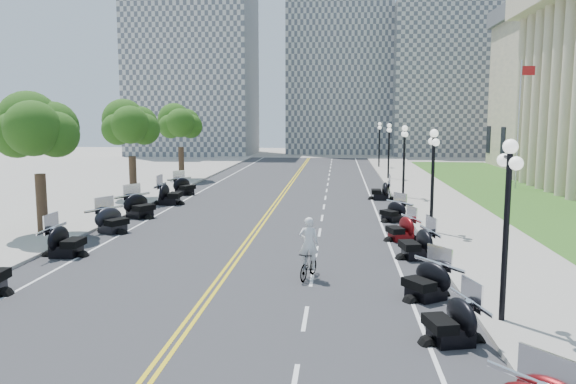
{
  "coord_description": "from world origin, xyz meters",
  "views": [
    {
      "loc": [
        4.09,
        -23.26,
        5.67
      ],
      "look_at": [
        1.62,
        4.04,
        2.0
      ],
      "focal_mm": 35.0,
      "sensor_mm": 36.0,
      "label": 1
    }
  ],
  "objects": [
    {
      "name": "lane_dash_6",
      "position": [
        3.2,
        0.0,
        0.01
      ],
      "size": [
        0.12,
        2.0,
        0.0
      ],
      "primitive_type": "cube",
      "color": "white",
      "rests_on": "road"
    },
    {
      "name": "ground",
      "position": [
        0.0,
        0.0,
        0.0
      ],
      "size": [
        160.0,
        160.0,
        0.0
      ],
      "primitive_type": "plane",
      "color": "gray"
    },
    {
      "name": "edge_line_north",
      "position": [
        6.4,
        10.0,
        0.01
      ],
      "size": [
        0.12,
        90.0,
        0.0
      ],
      "primitive_type": "cube",
      "color": "white",
      "rests_on": "road"
    },
    {
      "name": "lane_dash_14",
      "position": [
        3.2,
        32.0,
        0.01
      ],
      "size": [
        0.12,
        2.0,
        0.0
      ],
      "primitive_type": "cube",
      "color": "white",
      "rests_on": "road"
    },
    {
      "name": "sidewalk_south",
      "position": [
        -10.5,
        10.0,
        0.07
      ],
      "size": [
        5.0,
        90.0,
        0.15
      ],
      "primitive_type": "cube",
      "color": "#9E9991",
      "rests_on": "ground"
    },
    {
      "name": "street_lamp_4",
      "position": [
        8.6,
        28.0,
        2.6
      ],
      "size": [
        0.5,
        1.2,
        4.9
      ],
      "primitive_type": null,
      "color": "black",
      "rests_on": "sidewalk_north"
    },
    {
      "name": "edge_line_south",
      "position": [
        -6.4,
        10.0,
        0.01
      ],
      "size": [
        0.12,
        90.0,
        0.0
      ],
      "primitive_type": "cube",
      "color": "white",
      "rests_on": "road"
    },
    {
      "name": "tree_3",
      "position": [
        -10.0,
        14.0,
        4.75
      ],
      "size": [
        4.8,
        4.8,
        9.2
      ],
      "primitive_type": null,
      "color": "#235619",
      "rests_on": "sidewalk_south"
    },
    {
      "name": "motorcycle_s_6",
      "position": [
        -6.99,
        3.05,
        0.71
      ],
      "size": [
        2.74,
        2.74,
        1.41
      ],
      "primitive_type": null,
      "rotation": [
        0.0,
        0.0,
        1.07
      ],
      "color": "black",
      "rests_on": "road"
    },
    {
      "name": "distant_block_a",
      "position": [
        -18.0,
        62.0,
        13.0
      ],
      "size": [
        18.0,
        14.0,
        26.0
      ],
      "primitive_type": "cube",
      "color": "gray",
      "rests_on": "ground"
    },
    {
      "name": "centerline_yellow_a",
      "position": [
        -0.12,
        10.0,
        0.01
      ],
      "size": [
        0.12,
        90.0,
        0.0
      ],
      "primitive_type": "cube",
      "color": "yellow",
      "rests_on": "road"
    },
    {
      "name": "tree_4",
      "position": [
        -10.0,
        26.0,
        4.75
      ],
      "size": [
        4.8,
        4.8,
        9.2
      ],
      "primitive_type": null,
      "color": "#235619",
      "rests_on": "sidewalk_south"
    },
    {
      "name": "street_lamp_3",
      "position": [
        8.6,
        16.0,
        2.6
      ],
      "size": [
        0.5,
        1.2,
        4.9
      ],
      "primitive_type": null,
      "color": "black",
      "rests_on": "sidewalk_north"
    },
    {
      "name": "street_lamp_1",
      "position": [
        8.6,
        -8.0,
        2.6
      ],
      "size": [
        0.5,
        1.2,
        4.9
      ],
      "primitive_type": null,
      "color": "black",
      "rests_on": "sidewalk_north"
    },
    {
      "name": "road",
      "position": [
        0.0,
        10.0,
        0.0
      ],
      "size": [
        16.0,
        90.0,
        0.01
      ],
      "primitive_type": "cube",
      "color": "#333335",
      "rests_on": "ground"
    },
    {
      "name": "lane_dash_5",
      "position": [
        3.2,
        -4.0,
        0.01
      ],
      "size": [
        0.12,
        2.0,
        0.0
      ],
      "primitive_type": "cube",
      "color": "white",
      "rests_on": "road"
    },
    {
      "name": "tree_2",
      "position": [
        -10.0,
        2.0,
        4.75
      ],
      "size": [
        4.8,
        4.8,
        9.2
      ],
      "primitive_type": null,
      "color": "#235619",
      "rests_on": "sidewalk_south"
    },
    {
      "name": "motorcycle_n_5",
      "position": [
        7.28,
        -0.82,
        0.69
      ],
      "size": [
        2.33,
        2.33,
        1.38
      ],
      "primitive_type": null,
      "rotation": [
        0.0,
        0.0,
        -1.37
      ],
      "color": "black",
      "rests_on": "road"
    },
    {
      "name": "street_lamp_5",
      "position": [
        8.6,
        40.0,
        2.6
      ],
      "size": [
        0.5,
        1.2,
        4.9
      ],
      "primitive_type": null,
      "color": "black",
      "rests_on": "sidewalk_north"
    },
    {
      "name": "lane_dash_15",
      "position": [
        3.2,
        36.0,
        0.01
      ],
      "size": [
        0.12,
        2.0,
        0.0
      ],
      "primitive_type": "cube",
      "color": "white",
      "rests_on": "road"
    },
    {
      "name": "lane_dash_17",
      "position": [
        3.2,
        44.0,
        0.01
      ],
      "size": [
        0.12,
        2.0,
        0.0
      ],
      "primitive_type": "cube",
      "color": "white",
      "rests_on": "road"
    },
    {
      "name": "motorcycle_s_5",
      "position": [
        -6.99,
        -1.71,
        0.72
      ],
      "size": [
        2.06,
        2.06,
        1.44
      ],
      "primitive_type": null,
      "rotation": [
        0.0,
        0.0,
        1.57
      ],
      "color": "black",
      "rests_on": "road"
    },
    {
      "name": "motorcycle_s_8",
      "position": [
        -6.86,
        12.07,
        0.78
      ],
      "size": [
        2.27,
        2.27,
        1.56
      ],
      "primitive_type": null,
      "rotation": [
        0.0,
        0.0,
        1.59
      ],
      "color": "black",
      "rests_on": "road"
    },
    {
      "name": "lane_dash_18",
      "position": [
        3.2,
        48.0,
        0.01
      ],
      "size": [
        0.12,
        2.0,
        0.0
      ],
      "primitive_type": "cube",
      "color": "white",
      "rests_on": "road"
    },
    {
      "name": "distant_block_c",
      "position": [
        22.0,
        65.0,
        11.0
      ],
      "size": [
        20.0,
        14.0,
        22.0
      ],
      "primitive_type": "cube",
      "color": "gray",
      "rests_on": "ground"
    },
    {
      "name": "lawn",
      "position": [
        17.5,
        18.0,
        0.05
      ],
      "size": [
        9.0,
        60.0,
        0.1
      ],
      "primitive_type": "cube",
      "color": "#356023",
      "rests_on": "ground"
    },
    {
      "name": "lane_dash_4",
      "position": [
        3.2,
        -8.0,
        0.01
      ],
      "size": [
        0.12,
        2.0,
        0.0
      ],
      "primitive_type": "cube",
      "color": "white",
      "rests_on": "road"
    },
    {
      "name": "cyclist_rider",
      "position": [
        3.08,
        -4.05,
        1.93
      ],
      "size": [
        0.68,
        0.45,
        1.87
      ],
      "primitive_type": "imported",
      "rotation": [
        0.0,
        0.0,
        3.14
      ],
      "color": "silver",
      "rests_on": "bicycle"
    },
    {
      "name": "lane_dash_10",
      "position": [
        3.2,
        16.0,
        0.01
      ],
      "size": [
        0.12,
        2.0,
        0.0
      ],
      "primitive_type": "cube",
      "color": "white",
      "rests_on": "road"
    },
    {
      "name": "motorcycle_n_7",
      "position": [
        7.09,
        7.34,
        0.62
      ],
      "size": [
        2.49,
        2.49,
        1.24
      ],
      "primitive_type": null,
      "rotation": [
        0.0,
        0.0,
        -0.91
      ],
      "color": "black",
      "rests_on": "road"
    },
    {
      "name": "lane_dash_11",
      "position": [
        3.2,
        20.0,
        0.01
      ],
      "size": [
        0.12,
        2.0,
        0.0
      ],
      "primitive_type": "cube",
      "color": "white",
      "rests_on": "road"
    },
    {
      "name": "motorcycle_n_3",
      "position": [
        6.96,
        -9.38,
        0.65
      ],
      "size": [
        2.27,
        2.27,
        1.3
      ],
      "primitive_type": null,
      "rotation": [
        0.0,
        0.0,
        -1.31
      ],
      "color": "black",
      "rests_on": "road"
    },
    {
      "name": "lane_dash_9",
      "position": [
        3.2,
        12.0,
        0.01
      ],
      "size": [
        0.12,
        2.0,
        0.0
      ],
      "primitive_type": "cube",
      "color": "white",
      "rests_on": "road"
    },
    {
      "name": "lane_dash_12",
      "position": [
        3.2,
        24.0,
        0.01
      ],
      "size": [
        0.12,
        2.0,
        0.0
      ],
      "primitive_type": "cube",
      "color": "white",
      "rests_on": "road"
    },
    {
      "name": "motorcycle_s_7",
      "position": [
        -7.09,
        7.18,
        0.76
      ],
      "size": [
        2.97,
        2.97,
        1.53
      ],
      "primitive_type": null,
      "rotation": [
        0.0,
        0.0,
        1.06
      ],
      "color": "black",
      "rests_on": "road"
    },
    {
      "name": "lane_dash_7",
      "position": [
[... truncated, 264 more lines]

